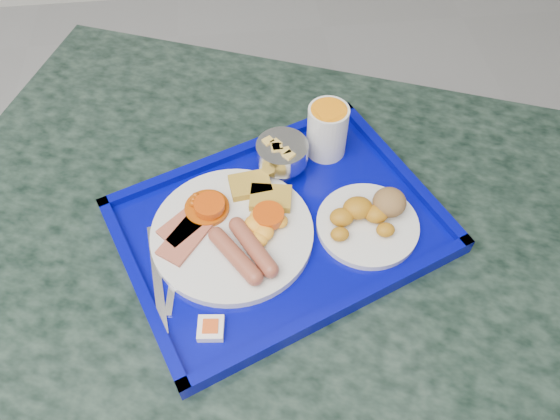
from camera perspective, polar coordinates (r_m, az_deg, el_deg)
The scene contains 9 objects.
table at distance 1.08m, azimuth 0.95°, elevation -7.61°, with size 1.45×1.22×0.77m.
tray at distance 0.89m, azimuth 0.00°, elevation -1.79°, with size 0.60×0.52×0.03m.
main_plate at distance 0.87m, azimuth -4.60°, elevation -1.94°, with size 0.26×0.26×0.04m.
bread_plate at distance 0.89m, azimuth 9.36°, elevation -0.80°, with size 0.17×0.17×0.05m.
fruit_bowl at distance 0.93m, azimuth 0.20°, elevation 5.96°, with size 0.09×0.09×0.06m.
juice_cup at distance 0.96m, azimuth 4.96°, elevation 8.41°, with size 0.07×0.07×0.10m.
spoon at distance 0.88m, azimuth -11.54°, elevation -3.01°, with size 0.04×0.18×0.01m.
knife at distance 0.85m, azimuth -12.71°, elevation -6.88°, with size 0.01×0.19×0.00m, color silver.
jam_packet at distance 0.80m, azimuth -7.24°, elevation -12.16°, with size 0.04×0.04×0.01m.
Camera 1 is at (0.89, 0.51, 1.51)m, focal length 35.00 mm.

